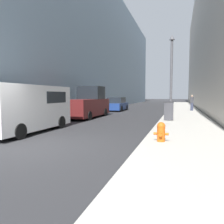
# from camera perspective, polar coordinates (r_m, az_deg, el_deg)

# --- Properties ---
(ground_plane) EXTENTS (200.00, 200.00, 0.00)m
(ground_plane) POSITION_cam_1_polar(r_m,az_deg,el_deg) (7.73, -21.36, -8.84)
(ground_plane) COLOR #2D2D30
(sidewalk_right) EXTENTS (3.29, 60.00, 0.12)m
(sidewalk_right) POSITION_cam_1_polar(r_m,az_deg,el_deg) (23.93, 18.19, 0.17)
(sidewalk_right) COLOR #B7B2A8
(sidewalk_right) RESTS_ON ground
(building_left_glass) EXTENTS (12.00, 60.00, 17.37)m
(building_left_glass) POSITION_cam_1_polar(r_m,az_deg,el_deg) (36.04, -8.62, 15.47)
(building_left_glass) COLOR #849EB2
(building_left_glass) RESTS_ON ground
(fire_hydrant) EXTENTS (0.52, 0.40, 0.68)m
(fire_hydrant) POSITION_cam_1_polar(r_m,az_deg,el_deg) (7.80, 12.69, -4.95)
(fire_hydrant) COLOR #D15614
(fire_hydrant) RESTS_ON sidewalk_right
(trash_bin) EXTENTS (0.58, 0.71, 1.22)m
(trash_bin) POSITION_cam_1_polar(r_m,az_deg,el_deg) (14.63, 14.61, 0.39)
(trash_bin) COLOR #3D3D42
(trash_bin) RESTS_ON sidewalk_right
(lamppost) EXTENTS (0.38, 0.38, 6.02)m
(lamppost) POSITION_cam_1_polar(r_m,az_deg,el_deg) (16.90, 15.24, 9.57)
(lamppost) COLOR #4C4C51
(lamppost) RESTS_ON sidewalk_right
(white_van) EXTENTS (2.07, 5.00, 2.18)m
(white_van) POSITION_cam_1_polar(r_m,az_deg,el_deg) (11.05, -21.32, 1.35)
(white_van) COLOR white
(white_van) RESTS_ON ground
(pickup_truck) EXTENTS (2.05, 5.39, 2.45)m
(pickup_truck) POSITION_cam_1_polar(r_m,az_deg,el_deg) (17.15, -6.43, 1.94)
(pickup_truck) COLOR #561919
(pickup_truck) RESTS_ON ground
(parked_sedan_near) EXTENTS (1.86, 4.04, 1.52)m
(parked_sedan_near) POSITION_cam_1_polar(r_m,az_deg,el_deg) (24.43, 1.23, 1.96)
(parked_sedan_near) COLOR navy
(parked_sedan_near) RESTS_ON ground
(pedestrian_on_sidewalk) EXTENTS (0.33, 0.22, 1.64)m
(pedestrian_on_sidewalk) POSITION_cam_1_polar(r_m,az_deg,el_deg) (24.47, 20.15, 2.28)
(pedestrian_on_sidewalk) COLOR #2D3347
(pedestrian_on_sidewalk) RESTS_ON sidewalk_right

